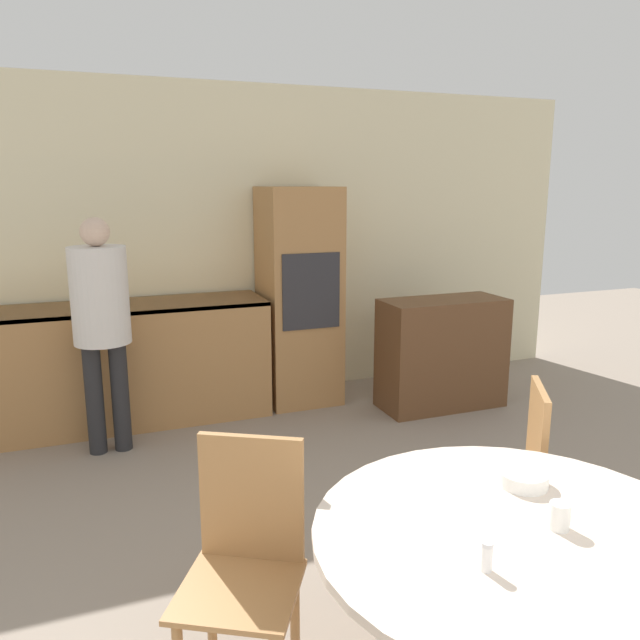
# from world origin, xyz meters

# --- Properties ---
(wall_back) EXTENTS (6.62, 0.05, 2.60)m
(wall_back) POSITION_xyz_m (0.00, 4.99, 1.30)
(wall_back) COLOR beige
(wall_back) RESTS_ON ground_plane
(kitchen_counter) EXTENTS (2.68, 0.60, 0.92)m
(kitchen_counter) POSITION_xyz_m (-1.12, 4.65, 0.48)
(kitchen_counter) COLOR #AD7A47
(kitchen_counter) RESTS_ON ground_plane
(oven_unit) EXTENTS (0.59, 0.59, 1.78)m
(oven_unit) POSITION_xyz_m (0.56, 4.65, 0.89)
(oven_unit) COLOR #AD7A47
(oven_unit) RESTS_ON ground_plane
(sideboard) EXTENTS (1.01, 0.45, 0.90)m
(sideboard) POSITION_xyz_m (1.59, 4.08, 0.45)
(sideboard) COLOR brown
(sideboard) RESTS_ON ground_plane
(dining_table) EXTENTS (1.27, 1.27, 0.77)m
(dining_table) POSITION_xyz_m (0.08, 1.24, 0.56)
(dining_table) COLOR brown
(dining_table) RESTS_ON ground_plane
(chair_far_left) EXTENTS (0.55, 0.55, 0.94)m
(chair_far_left) POSITION_xyz_m (-0.65, 1.77, 0.53)
(chair_far_left) COLOR #AD7A47
(chair_far_left) RESTS_ON ground_plane
(chair_far_right) EXTENTS (0.55, 0.55, 0.94)m
(chair_far_right) POSITION_xyz_m (0.63, 1.95, 0.53)
(chair_far_right) COLOR #AD7A47
(chair_far_right) RESTS_ON ground_plane
(person_standing) EXTENTS (0.37, 0.37, 1.60)m
(person_standing) POSITION_xyz_m (-1.01, 4.12, 0.98)
(person_standing) COLOR #262628
(person_standing) RESTS_ON ground_plane
(cup) EXTENTS (0.07, 0.07, 0.09)m
(cup) POSITION_xyz_m (0.20, 1.21, 0.81)
(cup) COLOR white
(cup) RESTS_ON dining_table
(bowl_centre) EXTENTS (0.17, 0.17, 0.05)m
(bowl_centre) POSITION_xyz_m (0.29, 1.48, 0.79)
(bowl_centre) COLOR white
(bowl_centre) RESTS_ON dining_table
(salt_shaker) EXTENTS (0.03, 0.03, 0.09)m
(salt_shaker) POSITION_xyz_m (-0.14, 1.11, 0.81)
(salt_shaker) COLOR white
(salt_shaker) RESTS_ON dining_table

